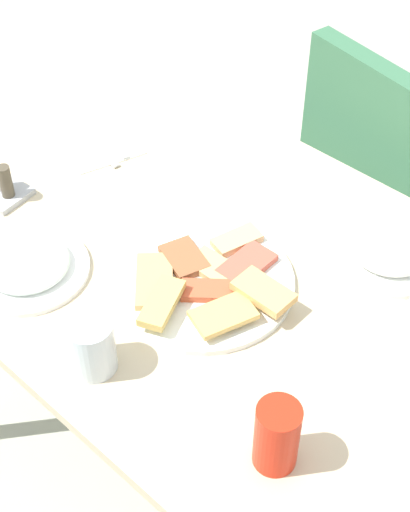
{
  "coord_description": "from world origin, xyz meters",
  "views": [
    {
      "loc": [
        0.69,
        -0.75,
        1.75
      ],
      "look_at": [
        0.02,
        -0.02,
        0.77
      ],
      "focal_mm": 54.05,
      "sensor_mm": 36.0,
      "label": 1
    }
  ],
  "objects_px": {
    "drinking_glass": "(92,346)",
    "soda_can": "(277,436)",
    "pide_platter": "(205,280)",
    "dining_chair": "(391,193)",
    "salad_plate_greens": "(27,265)",
    "fork": "(94,147)",
    "paper_napkin": "(100,145)",
    "condiment_caddy": "(3,186)",
    "salad_plate_rice": "(392,245)",
    "dining_table": "(207,289)",
    "spoon": "(106,140)"
  },
  "relations": [
    {
      "from": "dining_chair",
      "to": "paper_napkin",
      "type": "relative_size",
      "value": 5.93
    },
    {
      "from": "salad_plate_rice",
      "to": "spoon",
      "type": "height_order",
      "value": "salad_plate_rice"
    },
    {
      "from": "pide_platter",
      "to": "salad_plate_greens",
      "type": "xyz_separation_m",
      "value": [
        -0.26,
        -0.2,
        0.0
      ]
    },
    {
      "from": "salad_plate_greens",
      "to": "salad_plate_rice",
      "type": "distance_m",
      "value": 0.67
    },
    {
      "from": "dining_chair",
      "to": "salad_plate_rice",
      "type": "relative_size",
      "value": 3.89
    },
    {
      "from": "dining_chair",
      "to": "drinking_glass",
      "type": "xyz_separation_m",
      "value": [
        0.01,
        -0.96,
        0.28
      ]
    },
    {
      "from": "dining_chair",
      "to": "fork",
      "type": "xyz_separation_m",
      "value": [
        -0.43,
        -0.57,
        0.24
      ]
    },
    {
      "from": "salad_plate_greens",
      "to": "drinking_glass",
      "type": "relative_size",
      "value": 2.25
    },
    {
      "from": "salad_plate_rice",
      "to": "fork",
      "type": "bearing_deg",
      "value": -165.9
    },
    {
      "from": "dining_table",
      "to": "paper_napkin",
      "type": "height_order",
      "value": "paper_napkin"
    },
    {
      "from": "dining_chair",
      "to": "condiment_caddy",
      "type": "xyz_separation_m",
      "value": [
        -0.44,
        -0.8,
        0.26
      ]
    },
    {
      "from": "salad_plate_greens",
      "to": "soda_can",
      "type": "distance_m",
      "value": 0.58
    },
    {
      "from": "fork",
      "to": "dining_table",
      "type": "bearing_deg",
      "value": -3.55
    },
    {
      "from": "salad_plate_greens",
      "to": "salad_plate_rice",
      "type": "height_order",
      "value": "salad_plate_rice"
    },
    {
      "from": "salad_plate_greens",
      "to": "fork",
      "type": "relative_size",
      "value": 1.3
    },
    {
      "from": "dining_chair",
      "to": "salad_plate_greens",
      "type": "height_order",
      "value": "dining_chair"
    },
    {
      "from": "dining_table",
      "to": "dining_chair",
      "type": "bearing_deg",
      "value": 87.97
    },
    {
      "from": "drinking_glass",
      "to": "soda_can",
      "type": "bearing_deg",
      "value": 11.82
    },
    {
      "from": "fork",
      "to": "salad_plate_rice",
      "type": "bearing_deg",
      "value": 21.36
    },
    {
      "from": "drinking_glass",
      "to": "condiment_caddy",
      "type": "relative_size",
      "value": 1.02
    },
    {
      "from": "salad_plate_rice",
      "to": "dining_chair",
      "type": "bearing_deg",
      "value": 118.34
    },
    {
      "from": "dining_table",
      "to": "pide_platter",
      "type": "relative_size",
      "value": 3.32
    },
    {
      "from": "pide_platter",
      "to": "salad_plate_greens",
      "type": "distance_m",
      "value": 0.33
    },
    {
      "from": "fork",
      "to": "soda_can",
      "type": "bearing_deg",
      "value": -15.25
    },
    {
      "from": "salad_plate_rice",
      "to": "soda_can",
      "type": "relative_size",
      "value": 1.91
    },
    {
      "from": "pide_platter",
      "to": "dining_chair",
      "type": "bearing_deg",
      "value": 91.87
    },
    {
      "from": "salad_plate_rice",
      "to": "spoon",
      "type": "bearing_deg",
      "value": -168.92
    },
    {
      "from": "soda_can",
      "to": "spoon",
      "type": "bearing_deg",
      "value": 155.23
    },
    {
      "from": "soda_can",
      "to": "paper_napkin",
      "type": "distance_m",
      "value": 0.84
    },
    {
      "from": "spoon",
      "to": "dining_table",
      "type": "bearing_deg",
      "value": -6.3
    },
    {
      "from": "pide_platter",
      "to": "spoon",
      "type": "relative_size",
      "value": 2.03
    },
    {
      "from": "drinking_glass",
      "to": "dining_chair",
      "type": "bearing_deg",
      "value": 90.81
    },
    {
      "from": "dining_table",
      "to": "pide_platter",
      "type": "height_order",
      "value": "pide_platter"
    },
    {
      "from": "soda_can",
      "to": "condiment_caddy",
      "type": "relative_size",
      "value": 1.24
    },
    {
      "from": "paper_napkin",
      "to": "spoon",
      "type": "bearing_deg",
      "value": 90.0
    },
    {
      "from": "drinking_glass",
      "to": "paper_napkin",
      "type": "distance_m",
      "value": 0.6
    },
    {
      "from": "dining_chair",
      "to": "spoon",
      "type": "distance_m",
      "value": 0.73
    },
    {
      "from": "salad_plate_rice",
      "to": "drinking_glass",
      "type": "xyz_separation_m",
      "value": [
        -0.21,
        -0.55,
        0.03
      ]
    },
    {
      "from": "salad_plate_rice",
      "to": "soda_can",
      "type": "height_order",
      "value": "soda_can"
    },
    {
      "from": "paper_napkin",
      "to": "fork",
      "type": "relative_size",
      "value": 0.87
    },
    {
      "from": "dining_table",
      "to": "spoon",
      "type": "xyz_separation_m",
      "value": [
        -0.41,
        0.11,
        0.09
      ]
    },
    {
      "from": "dining_table",
      "to": "salad_plate_rice",
      "type": "xyz_separation_m",
      "value": [
        0.24,
        0.24,
        0.11
      ]
    },
    {
      "from": "salad_plate_greens",
      "to": "paper_napkin",
      "type": "xyz_separation_m",
      "value": [
        -0.19,
        0.35,
        -0.02
      ]
    },
    {
      "from": "pide_platter",
      "to": "soda_can",
      "type": "height_order",
      "value": "soda_can"
    },
    {
      "from": "dining_table",
      "to": "salad_plate_rice",
      "type": "relative_size",
      "value": 4.76
    },
    {
      "from": "salad_plate_rice",
      "to": "soda_can",
      "type": "xyz_separation_m",
      "value": [
        0.12,
        -0.48,
        0.04
      ]
    },
    {
      "from": "dining_chair",
      "to": "paper_napkin",
      "type": "distance_m",
      "value": 0.74
    },
    {
      "from": "dining_chair",
      "to": "fork",
      "type": "relative_size",
      "value": 5.18
    },
    {
      "from": "drinking_glass",
      "to": "spoon",
      "type": "height_order",
      "value": "drinking_glass"
    },
    {
      "from": "spoon",
      "to": "dining_chair",
      "type": "bearing_deg",
      "value": 60.57
    }
  ]
}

